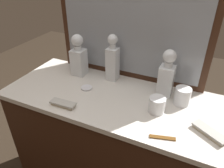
% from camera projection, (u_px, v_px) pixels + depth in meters
% --- Properties ---
extents(dresser, '(1.30, 0.56, 0.87)m').
position_uv_depth(dresser, '(112.00, 147.00, 1.51)').
color(dresser, '#381E11').
rests_on(dresser, ground_plane).
extents(dresser_mirror, '(0.98, 0.03, 0.71)m').
position_uv_depth(dresser_mirror, '(130.00, 24.00, 1.30)').
color(dresser_mirror, '#381E11').
rests_on(dresser_mirror, dresser).
extents(crystal_decanter_center, '(0.08, 0.08, 0.28)m').
position_uv_depth(crystal_decanter_center, '(166.00, 77.00, 1.23)').
color(crystal_decanter_center, white).
rests_on(crystal_decanter_center, dresser).
extents(crystal_decanter_rear, '(0.09, 0.09, 0.28)m').
position_uv_depth(crystal_decanter_rear, '(79.00, 59.00, 1.45)').
color(crystal_decanter_rear, white).
rests_on(crystal_decanter_rear, dresser).
extents(crystal_decanter_right, '(0.07, 0.07, 0.31)m').
position_uv_depth(crystal_decanter_right, '(113.00, 62.00, 1.38)').
color(crystal_decanter_right, white).
rests_on(crystal_decanter_right, dresser).
extents(crystal_tumbler_left, '(0.09, 0.09, 0.09)m').
position_uv_depth(crystal_tumbler_left, '(157.00, 105.00, 1.13)').
color(crystal_tumbler_left, white).
rests_on(crystal_tumbler_left, dresser).
extents(crystal_tumbler_rear, '(0.09, 0.09, 0.10)m').
position_uv_depth(crystal_tumbler_rear, '(182.00, 97.00, 1.19)').
color(crystal_tumbler_rear, white).
rests_on(crystal_tumbler_rear, dresser).
extents(silver_brush_center, '(0.17, 0.13, 0.02)m').
position_uv_depth(silver_brush_center, '(209.00, 132.00, 1.00)').
color(silver_brush_center, '#B7A88C').
rests_on(silver_brush_center, dresser).
extents(silver_brush_far_left, '(0.15, 0.06, 0.02)m').
position_uv_depth(silver_brush_far_left, '(63.00, 104.00, 1.19)').
color(silver_brush_far_left, '#B7A88C').
rests_on(silver_brush_far_left, dresser).
extents(porcelain_dish, '(0.07, 0.07, 0.01)m').
position_uv_depth(porcelain_dish, '(86.00, 88.00, 1.34)').
color(porcelain_dish, silver).
rests_on(porcelain_dish, dresser).
extents(tortoiseshell_comb, '(0.12, 0.05, 0.01)m').
position_uv_depth(tortoiseshell_comb, '(162.00, 138.00, 0.98)').
color(tortoiseshell_comb, brown).
rests_on(tortoiseshell_comb, dresser).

